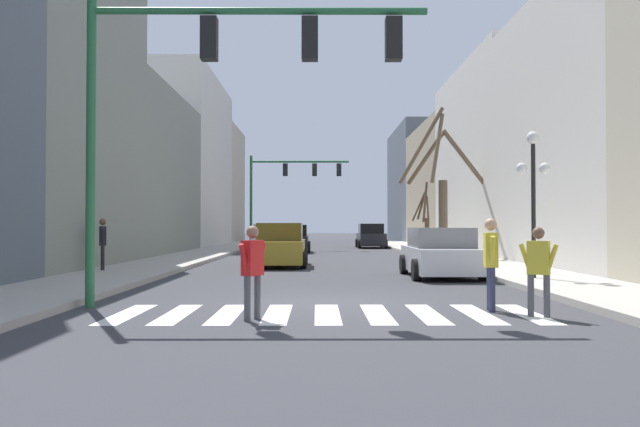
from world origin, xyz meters
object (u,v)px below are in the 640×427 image
Objects in this scene: traffic_signal_far at (287,180)px; car_parked_right_near at (267,237)px; car_parked_right_far at (441,254)px; street_tree_left_far at (425,219)px; street_lamp_right_corner at (533,174)px; car_parked_left_mid at (293,239)px; pedestrian_on_left_sidewalk at (252,264)px; street_tree_right_near at (441,189)px; pedestrian_waiting_at_curb at (103,239)px; car_parked_right_mid at (280,246)px; car_at_intersection at (371,237)px; pedestrian_crossing_street at (491,256)px; pedestrian_near_right_corner at (539,264)px; traffic_signal_near at (217,72)px.

traffic_signal_far reaches higher than car_parked_right_near.
car_parked_right_far is 1.02× the size of street_tree_left_far.
street_lamp_right_corner is 21.41m from car_parked_left_mid.
street_tree_left_far is (7.62, 26.85, 1.05)m from pedestrian_on_left_sidewalk.
car_parked_right_near is at bearing 122.75° from street_tree_right_near.
street_lamp_right_corner reaches higher than car_parked_left_mid.
car_parked_right_far is 10.87m from pedestrian_waiting_at_curb.
street_tree_right_near reaches higher than car_parked_right_near.
traffic_signal_far is 9.93m from street_tree_left_far.
car_parked_right_mid is 19.54m from car_parked_right_near.
car_parked_right_mid is 0.65× the size of street_tree_right_near.
car_parked_right_mid is at bearing -88.18° from traffic_signal_far.
street_lamp_right_corner is at bearing 20.44° from car_parked_left_mid.
pedestrian_waiting_at_curb reaches higher than car_at_intersection.
street_tree_right_near is (2.63, 17.69, 2.32)m from pedestrian_crossing_street.
car_parked_right_far is 2.48× the size of pedestrian_waiting_at_curb.
pedestrian_crossing_street is at bearing -43.20° from pedestrian_on_left_sidewalk.
pedestrian_crossing_street is 0.42× the size of street_tree_left_far.
street_tree_left_far is at bearing -122.88° from car_parked_right_near.
car_parked_right_near is at bearing 109.63° from street_lamp_right_corner.
car_parked_right_mid is at bearing -146.20° from street_tree_right_near.
traffic_signal_far reaches higher than car_parked_right_mid.
car_at_intersection reaches higher than pedestrian_crossing_street.
street_tree_left_far is (2.67, 26.51, 1.06)m from pedestrian_near_right_corner.
pedestrian_on_left_sidewalk is (0.89, -31.21, -3.73)m from traffic_signal_far.
pedestrian_crossing_street reaches higher than car_parked_right_far.
street_tree_right_near is at bearing -11.48° from car_parked_right_far.
pedestrian_near_right_corner is (5.84, -30.87, -3.74)m from traffic_signal_far.
car_parked_right_far is 2.62× the size of pedestrian_on_left_sidewalk.
pedestrian_waiting_at_curb is 14.39m from pedestrian_near_right_corner.
pedestrian_crossing_street is (6.72, -32.23, 0.24)m from car_parked_right_near.
street_tree_right_near is (2.04, 10.05, 2.62)m from car_parked_right_far.
car_at_intersection is (-2.13, 27.43, -2.23)m from street_lamp_right_corner.
pedestrian_waiting_at_curb is 1.07× the size of pedestrian_near_right_corner.
car_parked_left_mid is at bearing -37.71° from pedestrian_waiting_at_curb.
pedestrian_waiting_at_curb reaches higher than pedestrian_crossing_street.
street_tree_left_far is at bearing 148.44° from car_parked_right_mid.
pedestrian_crossing_street is at bearing 20.04° from car_parked_right_mid.
car_parked_right_far is at bearing 50.86° from traffic_signal_near.
street_lamp_right_corner is at bearing 32.62° from traffic_signal_near.
pedestrian_crossing_street reaches higher than pedestrian_on_left_sidewalk.
traffic_signal_far is at bearing 131.16° from pedestrian_near_right_corner.
pedestrian_near_right_corner is at bearing 48.14° from pedestrian_crossing_street.
pedestrian_on_left_sidewalk is (5.89, -9.81, -0.20)m from pedestrian_waiting_at_curb.
traffic_signal_near is 0.94× the size of street_tree_right_near.
pedestrian_near_right_corner is (-2.14, -6.38, -2.11)m from street_lamp_right_corner.
pedestrian_near_right_corner is at bearing 11.36° from car_parked_left_mid.
street_lamp_right_corner is 0.58× the size of street_tree_right_near.
pedestrian_on_left_sidewalk is at bearing -175.89° from car_parked_right_near.
traffic_signal_near reaches higher than car_at_intersection.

